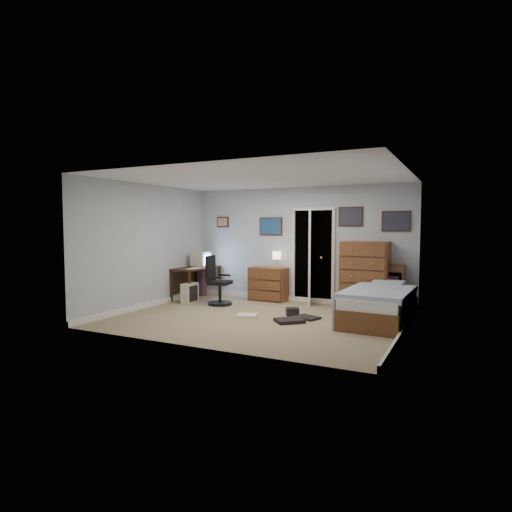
{
  "coord_description": "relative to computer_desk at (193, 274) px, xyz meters",
  "views": [
    {
      "loc": [
        3.33,
        -6.78,
        1.65
      ],
      "look_at": [
        -0.19,
        0.3,
        1.1
      ],
      "focal_mm": 30.0,
      "sensor_mm": 36.0,
      "label": 1
    }
  ],
  "objects": [
    {
      "name": "floor",
      "position": [
        2.29,
        -1.3,
        -0.56
      ],
      "size": [
        5.0,
        4.0,
        0.02
      ],
      "primitive_type": "cube",
      "color": "gray",
      "rests_on": "ground"
    },
    {
      "name": "computer_desk",
      "position": [
        0.0,
        0.0,
        0.0
      ],
      "size": [
        0.62,
        1.27,
        0.72
      ],
      "rotation": [
        0.0,
        0.0,
        -0.04
      ],
      "color": "#321F10",
      "rests_on": "floor"
    },
    {
      "name": "crt_monitor",
      "position": [
        0.11,
        0.15,
        0.34
      ],
      "size": [
        0.38,
        0.36,
        0.34
      ],
      "rotation": [
        0.0,
        0.0,
        -0.04
      ],
      "color": "beige",
      "rests_on": "computer_desk"
    },
    {
      "name": "keyboard",
      "position": [
        0.27,
        -0.35,
        0.18
      ],
      "size": [
        0.16,
        0.39,
        0.02
      ],
      "primitive_type": "cube",
      "rotation": [
        0.0,
        0.0,
        -0.04
      ],
      "color": "beige",
      "rests_on": "computer_desk"
    },
    {
      "name": "pc_tower",
      "position": [
        0.29,
        -0.55,
        -0.34
      ],
      "size": [
        0.21,
        0.41,
        0.43
      ],
      "rotation": [
        0.0,
        0.0,
        -0.04
      ],
      "color": "beige",
      "rests_on": "floor"
    },
    {
      "name": "office_chair",
      "position": [
        0.92,
        -0.45,
        -0.15
      ],
      "size": [
        0.56,
        0.56,
        1.03
      ],
      "rotation": [
        0.0,
        0.0,
        0.12
      ],
      "color": "black",
      "rests_on": "floor"
    },
    {
      "name": "media_stack",
      "position": [
        -0.03,
        0.38,
        -0.15
      ],
      "size": [
        0.17,
        0.17,
        0.8
      ],
      "primitive_type": "cube",
      "rotation": [
        0.0,
        0.0,
        0.06
      ],
      "color": "maroon",
      "rests_on": "floor"
    },
    {
      "name": "low_dresser",
      "position": [
        1.67,
        0.48,
        -0.18
      ],
      "size": [
        0.85,
        0.45,
        0.74
      ],
      "primitive_type": "cube",
      "rotation": [
        0.0,
        0.0,
        0.04
      ],
      "color": "brown",
      "rests_on": "floor"
    },
    {
      "name": "table_lamp",
      "position": [
        1.87,
        0.48,
        0.45
      ],
      "size": [
        0.19,
        0.19,
        0.36
      ],
      "rotation": [
        0.0,
        0.0,
        0.04
      ],
      "color": "gold",
      "rests_on": "low_dresser"
    },
    {
      "name": "doorway",
      "position": [
        2.63,
        0.98,
        0.45
      ],
      "size": [
        0.96,
        1.12,
        2.05
      ],
      "color": "black",
      "rests_on": "floor"
    },
    {
      "name": "tall_dresser",
      "position": [
        3.8,
        0.45,
        0.12
      ],
      "size": [
        0.92,
        0.54,
        1.35
      ],
      "primitive_type": "cube",
      "rotation": [
        0.0,
        0.0,
        0.0
      ],
      "color": "brown",
      "rests_on": "floor"
    },
    {
      "name": "headboard_bookcase",
      "position": [
        4.04,
        0.57,
        -0.08
      ],
      "size": [
        1.0,
        0.27,
        0.89
      ],
      "rotation": [
        0.0,
        0.0,
        0.01
      ],
      "color": "brown",
      "rests_on": "floor"
    },
    {
      "name": "bed",
      "position": [
        4.27,
        -0.64,
        -0.25
      ],
      "size": [
        1.11,
        1.99,
        0.64
      ],
      "rotation": [
        0.0,
        0.0,
        -0.04
      ],
      "color": "brown",
      "rests_on": "floor"
    },
    {
      "name": "wall_posters",
      "position": [
        2.85,
        0.68,
        1.19
      ],
      "size": [
        4.38,
        0.04,
        0.6
      ],
      "color": "#331E11",
      "rests_on": "floor"
    },
    {
      "name": "floor_clutter",
      "position": [
        2.72,
        -1.11,
        -0.52
      ],
      "size": [
        1.49,
        0.98,
        0.14
      ],
      "rotation": [
        0.0,
        0.0,
        0.31
      ],
      "color": "silver",
      "rests_on": "floor"
    }
  ]
}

